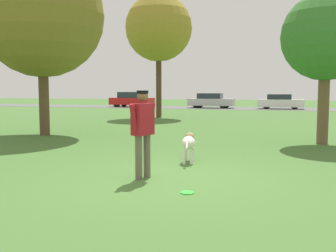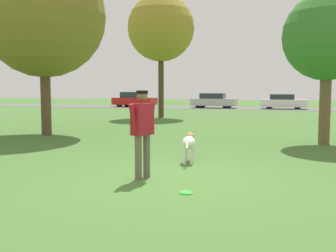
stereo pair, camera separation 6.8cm
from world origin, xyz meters
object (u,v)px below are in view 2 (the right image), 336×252
at_px(parked_car_silver, 214,101).
at_px(parked_car_white, 283,102).
at_px(dog, 189,143).
at_px(tree_far_left, 161,28).
at_px(tree_near_left, 43,15).
at_px(person, 142,127).
at_px(tree_near_right, 327,37).
at_px(parked_car_red, 134,100).
at_px(frisbee, 186,193).

distance_m(parked_car_silver, parked_car_white, 6.09).
bearing_deg(parked_car_white, dog, -92.93).
bearing_deg(tree_far_left, parked_car_silver, 87.98).
distance_m(tree_near_left, parked_car_silver, 23.55).
xyz_separation_m(person, parked_car_silver, (-4.62, 28.69, -0.29)).
xyz_separation_m(tree_near_right, parked_car_red, (-15.86, 22.48, -2.48)).
bearing_deg(parked_car_red, frisbee, -63.23).
bearing_deg(tree_near_right, tree_near_left, -176.44).
xyz_separation_m(tree_far_left, parked_car_white, (6.56, 13.19, -4.63)).
xyz_separation_m(person, parked_car_white, (1.47, 28.70, -0.33)).
height_order(frisbee, tree_near_right, tree_near_right).
bearing_deg(tree_far_left, tree_near_right, -47.99).
height_order(frisbee, parked_car_silver, parked_car_silver).
xyz_separation_m(parked_car_silver, parked_car_white, (6.09, 0.02, -0.04)).
distance_m(frisbee, tree_near_left, 10.27).
distance_m(tree_far_left, tree_near_left, 10.15).
distance_m(person, tree_far_left, 16.89).
height_order(dog, parked_car_white, parked_car_white).
distance_m(tree_near_right, parked_car_red, 27.63).
height_order(tree_far_left, tree_near_left, tree_far_left).
relative_size(frisbee, tree_far_left, 0.03).
distance_m(parked_car_red, parked_car_white, 13.88).
relative_size(dog, tree_near_left, 0.17).
bearing_deg(parked_car_white, tree_near_right, -85.58).
bearing_deg(dog, person, 158.21).
bearing_deg(tree_near_left, dog, -29.38).
xyz_separation_m(parked_car_red, parked_car_white, (13.88, 0.19, -0.08)).
distance_m(dog, parked_car_silver, 27.26).
bearing_deg(parked_car_red, tree_near_left, -72.30).
relative_size(tree_near_left, parked_car_white, 1.68).
bearing_deg(frisbee, person, 144.35).
relative_size(person, tree_far_left, 0.22).
height_order(dog, tree_near_left, tree_near_left).
height_order(person, dog, person).
bearing_deg(tree_far_left, parked_car_white, 63.56).
height_order(frisbee, parked_car_white, parked_car_white).
distance_m(tree_far_left, parked_car_silver, 13.95).
bearing_deg(parked_car_silver, frisbee, -78.91).
xyz_separation_m(dog, parked_car_red, (-12.78, 26.63, 0.28)).
bearing_deg(tree_far_left, dog, -68.18).
relative_size(tree_near_left, parked_car_silver, 1.57).
xyz_separation_m(parked_car_red, parked_car_silver, (7.78, 0.17, -0.04)).
bearing_deg(parked_car_red, person, -64.41).
xyz_separation_m(dog, parked_car_silver, (-4.99, 26.80, 0.23)).
distance_m(tree_far_left, parked_car_red, 15.60).
relative_size(frisbee, tree_near_right, 0.05).
bearing_deg(tree_near_right, parked_car_white, 95.00).
height_order(tree_far_left, parked_car_white, tree_far_left).
relative_size(person, parked_car_red, 0.39).
relative_size(tree_near_right, parked_car_red, 1.09).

